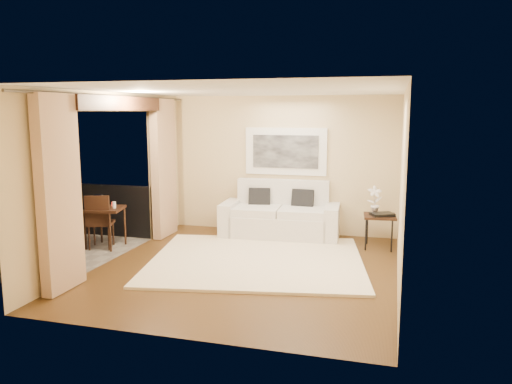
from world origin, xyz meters
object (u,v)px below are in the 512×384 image
(side_table, at_px, (380,218))
(bistro_table, at_px, (105,212))
(orchid, at_px, (375,200))
(balcony_chair_far, at_px, (99,218))
(sofa, at_px, (281,217))
(balcony_chair_near, at_px, (54,232))
(ice_bucket, at_px, (99,200))

(side_table, xyz_separation_m, bistro_table, (-4.70, -1.24, 0.09))
(orchid, relative_size, balcony_chair_far, 0.51)
(sofa, relative_size, balcony_chair_far, 2.36)
(balcony_chair_near, height_order, ice_bucket, balcony_chair_near)
(side_table, xyz_separation_m, balcony_chair_far, (-4.72, -1.40, 0.02))
(orchid, height_order, ice_bucket, orchid)
(ice_bucket, bearing_deg, sofa, 25.76)
(balcony_chair_near, xyz_separation_m, ice_bucket, (-0.08, 1.36, 0.27))
(bistro_table, height_order, ice_bucket, ice_bucket)
(sofa, distance_m, bistro_table, 3.26)
(sofa, bearing_deg, orchid, -9.74)
(ice_bucket, bearing_deg, orchid, 14.92)
(bistro_table, relative_size, ice_bucket, 3.65)
(balcony_chair_far, relative_size, ice_bucket, 4.84)
(balcony_chair_far, bearing_deg, orchid, -179.90)
(balcony_chair_far, height_order, ice_bucket, balcony_chair_far)
(orchid, relative_size, ice_bucket, 2.45)
(side_table, height_order, ice_bucket, ice_bucket)
(bistro_table, height_order, balcony_chair_far, balcony_chair_far)
(sofa, relative_size, side_table, 3.84)
(side_table, bearing_deg, balcony_chair_far, -163.53)
(side_table, bearing_deg, bistro_table, -165.26)
(balcony_chair_far, bearing_deg, sofa, -167.13)
(orchid, xyz_separation_m, ice_bucket, (-4.79, -1.28, -0.03))
(balcony_chair_far, distance_m, ice_bucket, 0.42)
(orchid, xyz_separation_m, balcony_chair_far, (-4.62, -1.56, -0.28))
(balcony_chair_near, bearing_deg, side_table, 26.36)
(sofa, xyz_separation_m, balcony_chair_far, (-2.85, -1.74, 0.18))
(side_table, height_order, bistro_table, bistro_table)
(bistro_table, bearing_deg, orchid, 16.94)
(balcony_chair_near, bearing_deg, bistro_table, 83.96)
(side_table, distance_m, orchid, 0.36)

